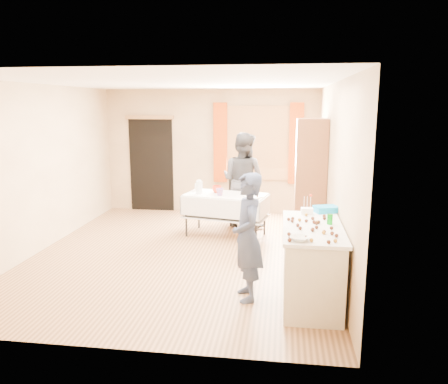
# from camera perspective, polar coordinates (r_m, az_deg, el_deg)

# --- Properties ---
(floor) EXTENTS (4.50, 5.50, 0.02)m
(floor) POSITION_cam_1_polar(r_m,az_deg,el_deg) (6.93, -5.50, -8.05)
(floor) COLOR #9E7047
(floor) RESTS_ON ground
(ceiling) EXTENTS (4.50, 5.50, 0.02)m
(ceiling) POSITION_cam_1_polar(r_m,az_deg,el_deg) (6.54, -5.94, 14.14)
(ceiling) COLOR white
(ceiling) RESTS_ON floor
(wall_back) EXTENTS (4.50, 0.02, 2.60)m
(wall_back) POSITION_cam_1_polar(r_m,az_deg,el_deg) (9.29, -1.75, 5.27)
(wall_back) COLOR tan
(wall_back) RESTS_ON floor
(wall_front) EXTENTS (4.50, 0.02, 2.60)m
(wall_front) POSITION_cam_1_polar(r_m,az_deg,el_deg) (4.03, -14.85, -3.21)
(wall_front) COLOR tan
(wall_front) RESTS_ON floor
(wall_left) EXTENTS (0.02, 5.50, 2.60)m
(wall_left) POSITION_cam_1_polar(r_m,az_deg,el_deg) (7.46, -22.86, 2.88)
(wall_left) COLOR tan
(wall_left) RESTS_ON floor
(wall_right) EXTENTS (0.02, 5.50, 2.60)m
(wall_right) POSITION_cam_1_polar(r_m,az_deg,el_deg) (6.47, 14.17, 2.25)
(wall_right) COLOR tan
(wall_right) RESTS_ON floor
(window_frame) EXTENTS (1.32, 0.06, 1.52)m
(window_frame) POSITION_cam_1_polar(r_m,az_deg,el_deg) (9.12, 4.44, 6.39)
(window_frame) COLOR olive
(window_frame) RESTS_ON wall_back
(window_pane) EXTENTS (1.20, 0.02, 1.40)m
(window_pane) POSITION_cam_1_polar(r_m,az_deg,el_deg) (9.11, 4.44, 6.39)
(window_pane) COLOR white
(window_pane) RESTS_ON wall_back
(curtain_left) EXTENTS (0.28, 0.06, 1.65)m
(curtain_left) POSITION_cam_1_polar(r_m,az_deg,el_deg) (9.15, -0.49, 6.44)
(curtain_left) COLOR #AC3B0A
(curtain_left) RESTS_ON wall_back
(curtain_right) EXTENTS (0.28, 0.06, 1.65)m
(curtain_right) POSITION_cam_1_polar(r_m,az_deg,el_deg) (9.06, 9.38, 6.24)
(curtain_right) COLOR #AC3B0A
(curtain_right) RESTS_ON wall_back
(doorway) EXTENTS (0.95, 0.04, 2.00)m
(doorway) POSITION_cam_1_polar(r_m,az_deg,el_deg) (9.60, -9.46, 3.52)
(doorway) COLOR black
(doorway) RESTS_ON floor
(door_lintel) EXTENTS (1.05, 0.06, 0.08)m
(door_lintel) POSITION_cam_1_polar(r_m,az_deg,el_deg) (9.49, -9.72, 9.60)
(door_lintel) COLOR olive
(door_lintel) RESTS_ON wall_back
(cabinet) EXTENTS (0.50, 0.60, 2.06)m
(cabinet) POSITION_cam_1_polar(r_m,az_deg,el_deg) (7.48, 11.19, 1.48)
(cabinet) COLOR brown
(cabinet) RESTS_ON floor
(counter) EXTENTS (0.68, 1.44, 0.91)m
(counter) POSITION_cam_1_polar(r_m,az_deg,el_deg) (5.29, 11.32, -9.16)
(counter) COLOR beige
(counter) RESTS_ON floor
(party_table) EXTENTS (1.54, 1.01, 0.75)m
(party_table) POSITION_cam_1_polar(r_m,az_deg,el_deg) (7.68, 0.22, -2.50)
(party_table) COLOR black
(party_table) RESTS_ON floor
(chair) EXTENTS (0.52, 0.52, 1.11)m
(chair) POSITION_cam_1_polar(r_m,az_deg,el_deg) (8.51, 2.18, -1.91)
(chair) COLOR black
(chair) RESTS_ON floor
(girl) EXTENTS (0.75, 0.66, 1.52)m
(girl) POSITION_cam_1_polar(r_m,az_deg,el_deg) (5.14, 3.09, -5.92)
(girl) COLOR #232C49
(girl) RESTS_ON floor
(woman) EXTENTS (1.39, 1.35, 1.78)m
(woman) POSITION_cam_1_polar(r_m,az_deg,el_deg) (8.19, 2.49, 1.55)
(woman) COLOR black
(woman) RESTS_ON floor
(soda_can) EXTENTS (0.08, 0.08, 0.12)m
(soda_can) POSITION_cam_1_polar(r_m,az_deg,el_deg) (5.25, 13.66, -3.48)
(soda_can) COLOR #0A8A14
(soda_can) RESTS_ON counter
(mixing_bowl) EXTENTS (0.32, 0.32, 0.05)m
(mixing_bowl) POSITION_cam_1_polar(r_m,az_deg,el_deg) (4.58, 9.85, -6.00)
(mixing_bowl) COLOR white
(mixing_bowl) RESTS_ON counter
(foam_block) EXTENTS (0.15, 0.11, 0.08)m
(foam_block) POSITION_cam_1_polar(r_m,az_deg,el_deg) (5.68, 10.78, -2.46)
(foam_block) COLOR white
(foam_block) RESTS_ON counter
(blue_basket) EXTENTS (0.35, 0.30, 0.08)m
(blue_basket) POSITION_cam_1_polar(r_m,az_deg,el_deg) (5.83, 13.19, -2.20)
(blue_basket) COLOR #0B8AD4
(blue_basket) RESTS_ON counter
(pitcher) EXTENTS (0.14, 0.14, 0.22)m
(pitcher) POSITION_cam_1_polar(r_m,az_deg,el_deg) (7.65, -3.25, 0.60)
(pitcher) COLOR silver
(pitcher) RESTS_ON party_table
(cup_red) EXTENTS (0.30, 0.30, 0.13)m
(cup_red) POSITION_cam_1_polar(r_m,az_deg,el_deg) (7.71, -0.92, 0.36)
(cup_red) COLOR red
(cup_red) RESTS_ON party_table
(cup_rainbow) EXTENTS (0.23, 0.23, 0.12)m
(cup_rainbow) POSITION_cam_1_polar(r_m,az_deg,el_deg) (7.49, -0.55, 0.01)
(cup_rainbow) COLOR red
(cup_rainbow) RESTS_ON party_table
(small_bowl) EXTENTS (0.23, 0.23, 0.05)m
(small_bowl) POSITION_cam_1_polar(r_m,az_deg,el_deg) (7.59, 2.70, -0.13)
(small_bowl) COLOR white
(small_bowl) RESTS_ON party_table
(pastry_tray) EXTENTS (0.34, 0.31, 0.02)m
(pastry_tray) POSITION_cam_1_polar(r_m,az_deg,el_deg) (7.36, 3.77, -0.63)
(pastry_tray) COLOR white
(pastry_tray) RESTS_ON party_table
(bottle) EXTENTS (0.14, 0.14, 0.19)m
(bottle) POSITION_cam_1_polar(r_m,az_deg,el_deg) (7.95, -3.43, 0.90)
(bottle) COLOR white
(bottle) RESTS_ON party_table
(cake_balls) EXTENTS (0.54, 1.13, 0.04)m
(cake_balls) POSITION_cam_1_polar(r_m,az_deg,el_deg) (5.03, 11.44, -4.49)
(cake_balls) COLOR #3F2314
(cake_balls) RESTS_ON counter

